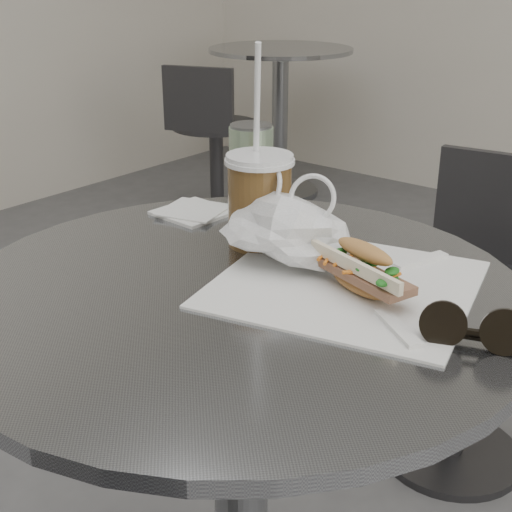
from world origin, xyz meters
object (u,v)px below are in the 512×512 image
Objects in this scene: chair_far at (469,333)px; iced_coffee at (260,198)px; bg_chair at (213,156)px; drink_can at (251,166)px; cafe_table at (241,456)px; sunglasses at (473,331)px; banh_mi at (362,269)px; bg_table at (280,105)px.

iced_coffee reaches higher than chair_far.
drink_can is at bearing -65.44° from bg_chair.
cafe_table is 6.62× the size of sunglasses.
iced_coffee reaches higher than bg_chair.
cafe_table is 0.42m from sunglasses.
cafe_table is 0.35m from banh_mi.
sunglasses is 0.80× the size of drink_can.
bg_table is at bearing 146.99° from banh_mi.
drink_can is at bearing 126.55° from cafe_table.
chair_far is 6.32× the size of sunglasses.
iced_coffee reaches higher than bg_table.
iced_coffee is 0.39m from sunglasses.
sunglasses is at bearing -60.74° from bg_chair.
banh_mi is at bearing -28.84° from drink_can.
banh_mi is at bearing 144.34° from sunglasses.
drink_can reaches higher than chair_far.
bg_table is 2.59m from iced_coffee.
banh_mi is at bearing -50.68° from bg_table.
cafe_table is at bearing 81.91° from chair_far.
bg_table is 2.76m from banh_mi.
chair_far is 0.93m from sunglasses.
chair_far is at bearing 88.49° from sunglasses.
iced_coffee is at bearing 143.98° from sunglasses.
sunglasses is at bearing -14.03° from iced_coffee.
drink_can is (-0.33, 0.18, 0.04)m from banh_mi.
bg_table is at bearing -47.78° from chair_far.
chair_far is 0.87m from banh_mi.
bg_table is 2.89m from sunglasses.
iced_coffee reaches higher than cafe_table.
sunglasses is at bearing 103.35° from chair_far.
bg_table is 1.02× the size of chair_far.
iced_coffee is 0.18m from drink_can.
sunglasses reaches higher than chair_far.
cafe_table is 3.69× the size of banh_mi.
sunglasses reaches higher than cafe_table.
bg_chair is at bearing -34.74° from chair_far.
sunglasses is (0.30, 0.04, 0.29)m from cafe_table.
iced_coffee is (1.46, -1.49, 0.48)m from bg_chair.
bg_table is 3.60× the size of banh_mi.
bg_chair is at bearing 154.91° from banh_mi.
chair_far is at bearing -47.56° from bg_chair.
iced_coffee is at bearing 118.59° from cafe_table.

